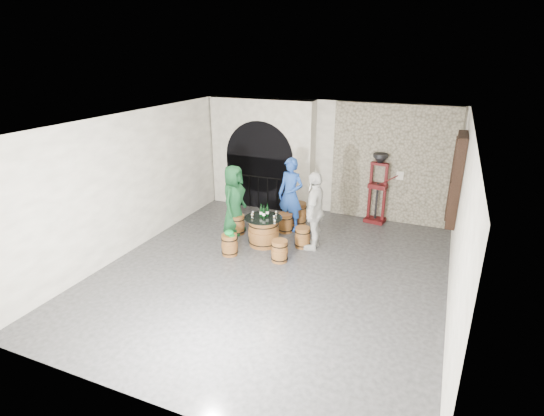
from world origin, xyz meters
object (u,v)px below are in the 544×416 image
at_px(barrel_table, 264,231).
at_px(side_barrel, 298,214).
at_px(barrel_stool_left, 238,224).
at_px(wine_bottle_right, 267,211).
at_px(barrel_stool_far, 286,223).
at_px(barrel_stool_near_right, 279,251).
at_px(wine_bottle_center, 264,213).
at_px(barrel_stool_near_left, 230,245).
at_px(person_white, 315,211).
at_px(wine_bottle_left, 261,212).
at_px(barrel_stool_right, 303,237).
at_px(corking_press, 378,183).
at_px(person_green, 234,200).
at_px(person_blue, 291,195).

relative_size(barrel_table, side_barrel, 1.47).
xyz_separation_m(barrel_stool_left, wine_bottle_right, (0.94, -0.22, 0.59)).
relative_size(barrel_stool_far, wine_bottle_right, 1.55).
bearing_deg(wine_bottle_right, barrel_stool_near_right, -50.95).
distance_m(barrel_stool_near_right, wine_bottle_center, 1.09).
xyz_separation_m(barrel_stool_far, barrel_stool_near_left, (-0.72, -1.74, 0.00)).
distance_m(person_white, wine_bottle_left, 1.29).
bearing_deg(barrel_table, wine_bottle_left, 151.48).
relative_size(barrel_stool_near_left, wine_bottle_left, 1.55).
bearing_deg(barrel_stool_near_right, barrel_stool_right, 75.27).
xyz_separation_m(barrel_stool_left, barrel_stool_far, (1.10, 0.58, 0.00)).
bearing_deg(barrel_stool_right, barrel_stool_near_right, -104.73).
height_order(wine_bottle_left, corking_press, corking_press).
bearing_deg(wine_bottle_right, wine_bottle_left, -147.37).
relative_size(barrel_stool_near_right, wine_bottle_center, 1.55).
distance_m(barrel_table, corking_press, 3.48).
bearing_deg(barrel_stool_near_left, wine_bottle_right, 59.39).
distance_m(barrel_stool_near_right, wine_bottle_left, 1.19).
bearing_deg(corking_press, wine_bottle_center, -122.96).
bearing_deg(person_green, wine_bottle_right, -106.20).
bearing_deg(person_blue, wine_bottle_center, -90.15).
xyz_separation_m(barrel_stool_near_right, person_green, (-1.68, 1.05, 0.65)).
xyz_separation_m(barrel_table, barrel_stool_near_left, (-0.50, -0.81, -0.10)).
distance_m(barrel_stool_far, wine_bottle_center, 1.13).
xyz_separation_m(barrel_stool_far, person_green, (-1.21, -0.54, 0.65)).
xyz_separation_m(barrel_stool_near_right, side_barrel, (-0.34, 2.20, 0.06)).
bearing_deg(barrel_table, corking_press, 48.45).
height_order(barrel_stool_left, wine_bottle_right, wine_bottle_right).
height_order(barrel_stool_right, wine_bottle_center, wine_bottle_center).
xyz_separation_m(barrel_stool_near_left, person_white, (1.68, 1.12, 0.70)).
height_order(barrel_stool_near_right, wine_bottle_center, wine_bottle_center).
height_order(wine_bottle_center, wine_bottle_right, same).
relative_size(barrel_stool_left, barrel_stool_far, 1.00).
xyz_separation_m(barrel_stool_right, wine_bottle_right, (-0.87, -0.12, 0.59)).
relative_size(person_white, side_barrel, 3.07).
distance_m(person_white, wine_bottle_center, 1.21).
height_order(barrel_stool_far, corking_press, corking_press).
bearing_deg(person_blue, barrel_stool_right, -42.52).
xyz_separation_m(barrel_stool_near_left, person_blue, (0.77, 1.95, 0.71)).
bearing_deg(barrel_table, person_green, 158.74).
height_order(barrel_stool_near_left, person_blue, person_blue).
xyz_separation_m(wine_bottle_left, wine_bottle_right, (0.13, 0.08, 0.00)).
bearing_deg(wine_bottle_right, barrel_stool_far, 78.29).
height_order(barrel_stool_left, person_blue, person_blue).
bearing_deg(wine_bottle_left, barrel_stool_right, 11.22).
xyz_separation_m(person_blue, wine_bottle_left, (-0.34, -1.10, -0.13)).
relative_size(wine_bottle_left, wine_bottle_center, 1.00).
bearing_deg(barrel_stool_far, barrel_stool_right, -44.27).
xyz_separation_m(person_white, wine_bottle_left, (-1.26, -0.27, -0.11)).
distance_m(barrel_table, barrel_stool_right, 0.96).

